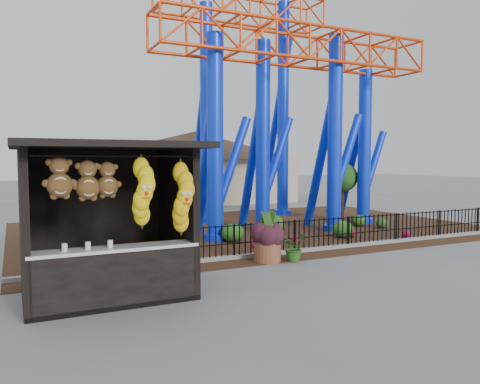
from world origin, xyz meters
name	(u,v)px	position (x,y,z in m)	size (l,w,h in m)	color
ground	(260,290)	(0.00, 0.00, 0.00)	(120.00, 120.00, 0.00)	slate
mulch_bed	(253,228)	(4.00, 8.00, 0.01)	(18.00, 12.00, 0.02)	#331E11
curb	(328,248)	(4.00, 3.00, 0.06)	(18.00, 0.18, 0.12)	gray
prize_booth	(108,222)	(-2.99, 0.92, 1.53)	(3.50, 3.40, 3.12)	black
picket_fence	(351,232)	(4.90, 3.00, 0.50)	(12.20, 0.06, 1.00)	black
roller_coaster	(275,70)	(5.12, 8.23, 6.44)	(11.00, 6.37, 10.82)	#0D30EC
terracotta_planter	(267,250)	(1.48, 2.33, 0.33)	(0.74, 0.74, 0.65)	brown
planter_foliage	(267,226)	(1.48, 2.33, 0.97)	(0.70, 0.70, 0.64)	#30131D
potted_plant	(294,247)	(2.17, 2.09, 0.39)	(0.70, 0.61, 0.78)	#295D1B
landscaping	(300,227)	(4.73, 5.67, 0.31)	(7.41, 3.63, 0.69)	#224F17
pavilion	(195,155)	(6.00, 20.00, 3.07)	(15.00, 15.00, 4.80)	#BFAD8C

